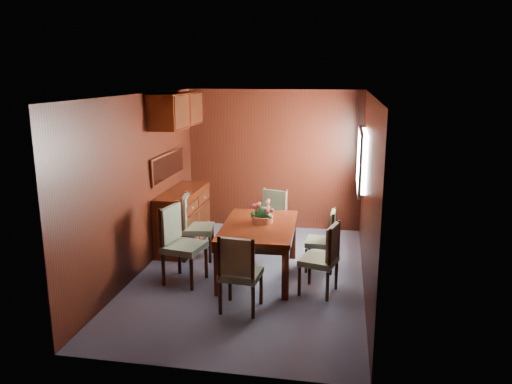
% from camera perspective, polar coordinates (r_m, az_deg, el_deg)
% --- Properties ---
extents(ground, '(4.50, 4.50, 0.00)m').
position_cam_1_polar(ground, '(6.83, -0.70, -9.52)').
color(ground, '#3E4255').
rests_on(ground, ground).
extents(room_shell, '(3.06, 4.52, 2.41)m').
position_cam_1_polar(room_shell, '(6.71, -1.09, 4.59)').
color(room_shell, black).
rests_on(room_shell, ground).
extents(sideboard, '(0.48, 1.40, 0.90)m').
position_cam_1_polar(sideboard, '(7.89, -8.30, -2.99)').
color(sideboard, '#341106').
rests_on(sideboard, ground).
extents(dining_table, '(1.01, 1.55, 0.71)m').
position_cam_1_polar(dining_table, '(6.64, 0.34, -4.59)').
color(dining_table, '#341106').
rests_on(dining_table, ground).
extents(chair_left_near, '(0.54, 0.56, 1.03)m').
position_cam_1_polar(chair_left_near, '(6.54, -8.81, -5.40)').
color(chair_left_near, black).
rests_on(chair_left_near, ground).
extents(chair_left_far, '(0.50, 0.52, 0.96)m').
position_cam_1_polar(chair_left_far, '(7.34, -7.21, -3.54)').
color(chair_left_far, black).
rests_on(chair_left_far, ground).
extents(chair_right_near, '(0.51, 0.52, 0.91)m').
position_cam_1_polar(chair_right_near, '(6.18, 7.82, -7.14)').
color(chair_right_near, black).
rests_on(chair_right_near, ground).
extents(chair_right_far, '(0.41, 0.42, 0.85)m').
position_cam_1_polar(chair_right_far, '(6.93, 7.92, -5.11)').
color(chair_right_far, black).
rests_on(chair_right_far, ground).
extents(chair_head, '(0.47, 0.46, 0.93)m').
position_cam_1_polar(chair_head, '(5.67, -1.95, -8.82)').
color(chair_head, black).
rests_on(chair_head, ground).
extents(chair_foot, '(0.52, 0.51, 0.91)m').
position_cam_1_polar(chair_foot, '(7.74, 1.84, -2.74)').
color(chair_foot, black).
rests_on(chair_foot, ground).
extents(flower_centerpiece, '(0.31, 0.31, 0.31)m').
position_cam_1_polar(flower_centerpiece, '(6.68, 0.75, -2.25)').
color(flower_centerpiece, '#BC5B39').
rests_on(flower_centerpiece, dining_table).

